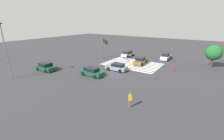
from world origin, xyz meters
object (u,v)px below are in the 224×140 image
at_px(traffic_signal_mast, 104,43).
at_px(tree_corner_a, 214,53).
at_px(car_0, 128,54).
at_px(car_3, 117,67).
at_px(pedestrian, 130,99).
at_px(fire_hydrant, 174,69).
at_px(car_5, 46,67).
at_px(car_1, 92,72).
at_px(car_4, 141,61).
at_px(street_light_pole_a, 5,47).
at_px(car_2, 166,56).

relative_size(traffic_signal_mast, tree_corner_a, 1.21).
bearing_deg(traffic_signal_mast, tree_corner_a, 66.58).
distance_m(car_0, car_3, 12.48).
height_order(pedestrian, fire_hydrant, pedestrian).
bearing_deg(car_5, car_1, 15.10).
relative_size(car_4, fire_hydrant, 5.78).
bearing_deg(pedestrian, fire_hydrant, -48.00).
xyz_separation_m(street_light_pole_a, tree_corner_a, (-27.37, -26.15, -2.16)).
bearing_deg(car_3, fire_hydrant, -149.44).
bearing_deg(car_0, car_4, 52.62).
height_order(traffic_signal_mast, car_3, traffic_signal_mast).
distance_m(car_3, car_4, 7.22).
bearing_deg(car_4, fire_hydrant, -101.02).
relative_size(car_0, car_2, 0.98).
distance_m(car_5, pedestrian, 19.98).
height_order(traffic_signal_mast, car_5, traffic_signal_mast).
xyz_separation_m(car_0, street_light_pole_a, (8.17, 25.41, 4.59)).
distance_m(traffic_signal_mast, car_4, 9.18).
relative_size(car_4, tree_corner_a, 1.05).
relative_size(car_2, car_3, 1.07).
bearing_deg(pedestrian, traffic_signal_mast, 0.27).
bearing_deg(car_2, traffic_signal_mast, 130.16).
xyz_separation_m(traffic_signal_mast, car_5, (5.52, 11.80, -3.63)).
height_order(traffic_signal_mast, car_4, traffic_signal_mast).
bearing_deg(street_light_pole_a, car_5, -95.88).
distance_m(car_3, street_light_pole_a, 18.82).
bearing_deg(tree_corner_a, car_3, 39.58).
height_order(traffic_signal_mast, fire_hydrant, traffic_signal_mast).
relative_size(car_5, pedestrian, 2.45).
relative_size(car_0, car_3, 1.04).
relative_size(car_0, car_4, 0.90).
relative_size(pedestrian, tree_corner_a, 0.37).
relative_size(car_2, fire_hydrant, 5.29).
distance_m(car_2, pedestrian, 24.71).
bearing_deg(car_2, street_light_pole_a, 146.56).
bearing_deg(car_5, pedestrian, -8.88).
distance_m(car_4, fire_hydrant, 7.40).
height_order(car_5, fire_hydrant, car_5).
bearing_deg(tree_corner_a, fire_hydrant, 47.51).
height_order(car_3, car_5, car_5).
bearing_deg(street_light_pole_a, pedestrian, -170.81).
bearing_deg(car_3, car_4, -108.20).
distance_m(car_1, car_5, 9.82).
relative_size(pedestrian, fire_hydrant, 2.04).
relative_size(traffic_signal_mast, car_4, 1.14).
bearing_deg(car_4, car_2, -30.47).
xyz_separation_m(car_2, fire_hydrant, (-3.75, 8.18, -0.34)).
height_order(car_0, tree_corner_a, tree_corner_a).
distance_m(traffic_signal_mast, car_1, 10.49).
bearing_deg(car_0, pedestrian, 30.94).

